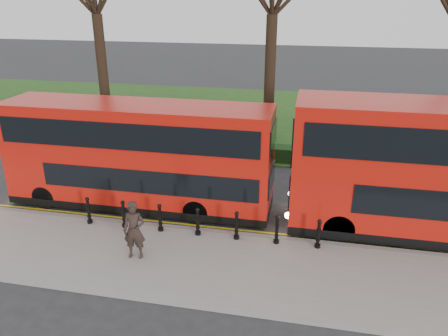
# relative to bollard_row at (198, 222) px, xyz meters

# --- Properties ---
(ground) EXTENTS (120.00, 120.00, 0.00)m
(ground) POSITION_rel_bollard_row_xyz_m (-0.80, 1.35, -0.65)
(ground) COLOR #28282B
(ground) RESTS_ON ground
(pavement) EXTENTS (60.00, 4.00, 0.15)m
(pavement) POSITION_rel_bollard_row_xyz_m (-0.80, -1.65, -0.58)
(pavement) COLOR gray
(pavement) RESTS_ON ground
(kerb) EXTENTS (60.00, 0.25, 0.16)m
(kerb) POSITION_rel_bollard_row_xyz_m (-0.80, 0.35, -0.58)
(kerb) COLOR slate
(kerb) RESTS_ON ground
(grass_verge) EXTENTS (60.00, 18.00, 0.06)m
(grass_verge) POSITION_rel_bollard_row_xyz_m (-0.80, 16.35, -0.62)
(grass_verge) COLOR #244617
(grass_verge) RESTS_ON ground
(hedge) EXTENTS (60.00, 0.90, 0.80)m
(hedge) POSITION_rel_bollard_row_xyz_m (-0.80, 8.15, -0.25)
(hedge) COLOR black
(hedge) RESTS_ON ground
(yellow_line_outer) EXTENTS (60.00, 0.10, 0.01)m
(yellow_line_outer) POSITION_rel_bollard_row_xyz_m (-0.80, 0.65, -0.64)
(yellow_line_outer) COLOR yellow
(yellow_line_outer) RESTS_ON ground
(yellow_line_inner) EXTENTS (60.00, 0.10, 0.01)m
(yellow_line_inner) POSITION_rel_bollard_row_xyz_m (-0.80, 0.85, -0.64)
(yellow_line_inner) COLOR yellow
(yellow_line_inner) RESTS_ON ground
(bollard_row) EXTENTS (8.44, 0.15, 1.00)m
(bollard_row) POSITION_rel_bollard_row_xyz_m (0.00, 0.00, 0.00)
(bollard_row) COLOR black
(bollard_row) RESTS_ON pavement
(bus_lead) EXTENTS (10.55, 2.42, 4.20)m
(bus_lead) POSITION_rel_bollard_row_xyz_m (-2.94, 2.11, 1.46)
(bus_lead) COLOR #BA150C
(bus_lead) RESTS_ON ground
(pedestrian) EXTENTS (0.76, 0.54, 1.94)m
(pedestrian) POSITION_rel_bollard_row_xyz_m (-1.60, -1.74, 0.47)
(pedestrian) COLOR black
(pedestrian) RESTS_ON pavement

